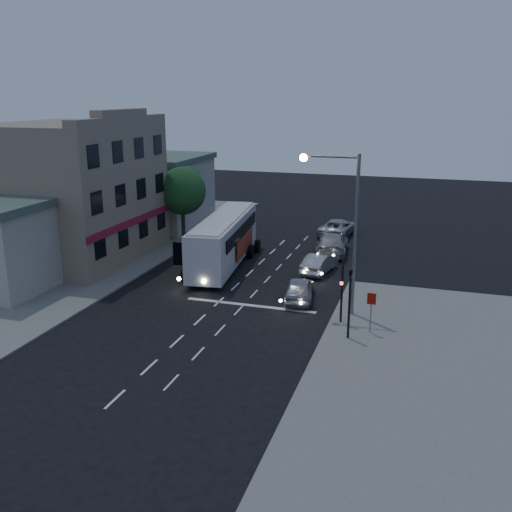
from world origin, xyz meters
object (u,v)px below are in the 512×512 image
(street_tree, at_px, (182,189))
(regulatory_sign, at_px, (371,306))
(streetlight, at_px, (344,216))
(tour_bus, at_px, (224,239))
(traffic_signal_side, at_px, (350,295))
(car_sedan_c, at_px, (338,227))
(traffic_signal_main, at_px, (342,282))
(car_sedan_a, at_px, (319,263))
(car_suv, at_px, (299,289))
(car_sedan_b, at_px, (332,243))

(street_tree, bearing_deg, regulatory_sign, -41.08)
(streetlight, xyz_separation_m, street_tree, (-15.55, 12.82, -1.23))
(tour_bus, xyz_separation_m, street_tree, (-5.85, 5.74, 2.51))
(regulatory_sign, height_order, street_tree, street_tree)
(regulatory_sign, bearing_deg, street_tree, 138.92)
(traffic_signal_side, distance_m, regulatory_sign, 1.61)
(regulatory_sign, bearing_deg, car_sedan_c, 103.90)
(tour_bus, bearing_deg, car_sedan_c, 53.95)
(traffic_signal_main, height_order, traffic_signal_side, same)
(car_sedan_a, bearing_deg, regulatory_sign, 124.08)
(tour_bus, xyz_separation_m, traffic_signal_side, (10.66, -10.48, 0.43))
(car_sedan_a, height_order, streetlight, streetlight)
(car_sedan_a, distance_m, car_sedan_c, 11.25)
(car_suv, bearing_deg, traffic_signal_side, 117.95)
(car_sedan_c, relative_size, street_tree, 0.87)
(car_sedan_a, relative_size, street_tree, 0.67)
(tour_bus, xyz_separation_m, car_sedan_c, (6.45, 11.54, -1.24))
(car_sedan_b, xyz_separation_m, traffic_signal_side, (3.66, -16.06, 1.61))
(traffic_signal_main, xyz_separation_m, regulatory_sign, (1.70, -1.01, -0.82))
(car_sedan_b, bearing_deg, traffic_signal_side, 96.88)
(street_tree, bearing_deg, car_sedan_a, -22.95)
(street_tree, bearing_deg, tour_bus, -44.48)
(regulatory_sign, xyz_separation_m, streetlight, (-1.96, 2.44, 4.14))
(tour_bus, relative_size, car_sedan_a, 2.96)
(car_sedan_c, xyz_separation_m, regulatory_sign, (5.21, -21.06, 0.84))
(car_sedan_b, relative_size, traffic_signal_side, 1.36)
(car_sedan_c, bearing_deg, car_suv, 97.45)
(car_sedan_a, height_order, regulatory_sign, regulatory_sign)
(car_sedan_b, xyz_separation_m, regulatory_sign, (4.66, -15.09, 0.79))
(traffic_signal_main, xyz_separation_m, street_tree, (-15.81, 14.25, 2.08))
(car_sedan_c, height_order, streetlight, streetlight)
(car_sedan_a, xyz_separation_m, traffic_signal_side, (3.67, -10.79, 1.74))
(car_sedan_b, bearing_deg, tour_bus, 32.57)
(car_suv, height_order, streetlight, streetlight)
(tour_bus, distance_m, streetlight, 12.58)
(traffic_signal_side, height_order, streetlight, streetlight)
(tour_bus, distance_m, car_sedan_b, 9.03)
(car_suv, bearing_deg, traffic_signal_main, 126.31)
(car_suv, height_order, street_tree, street_tree)
(car_sedan_c, distance_m, traffic_signal_side, 22.48)
(regulatory_sign, distance_m, streetlight, 5.18)
(car_sedan_a, xyz_separation_m, car_sedan_c, (-0.55, 11.24, 0.07))
(tour_bus, height_order, streetlight, streetlight)
(tour_bus, height_order, traffic_signal_side, traffic_signal_side)
(car_sedan_b, height_order, traffic_signal_side, traffic_signal_side)
(traffic_signal_side, relative_size, street_tree, 0.66)
(car_suv, distance_m, traffic_signal_side, 6.47)
(car_sedan_a, bearing_deg, street_tree, -14.27)
(car_suv, relative_size, streetlight, 0.47)
(tour_bus, xyz_separation_m, traffic_signal_main, (9.96, -8.50, 0.43))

